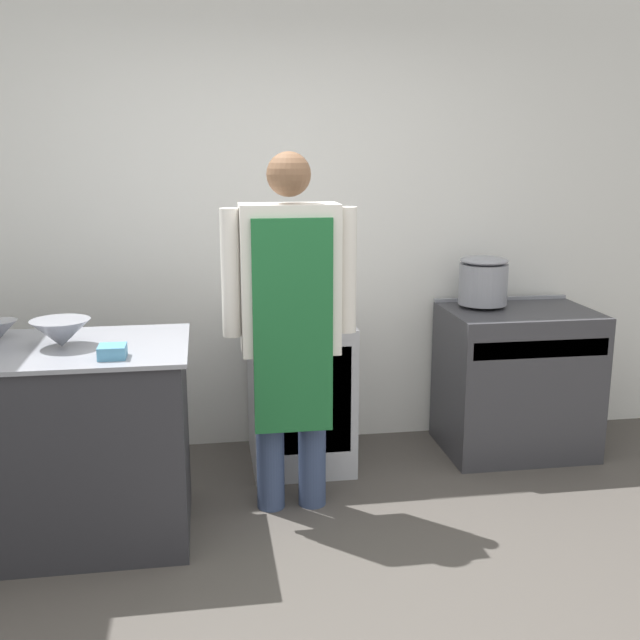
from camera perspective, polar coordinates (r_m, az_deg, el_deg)
name	(u,v)px	position (r m, az deg, el deg)	size (l,w,h in m)	color
wall_back	(277,224)	(4.48, -3.29, 7.30)	(8.00, 0.05, 2.70)	white
prep_counter	(50,444)	(3.70, -19.89, -8.87)	(1.29, 0.75, 0.92)	#2D2D33
stove	(516,380)	(4.64, 14.70, -4.46)	(0.86, 0.63, 0.89)	#38383D
fridge_unit	(300,391)	(4.32, -1.55, -5.44)	(0.56, 0.63, 0.85)	silver
person_cook	(290,312)	(3.61, -2.29, 0.60)	(0.65, 0.24, 1.78)	#38476B
mixing_bowl	(61,333)	(3.53, -19.13, -0.96)	(0.26, 0.26, 0.12)	gray
plastic_tub	(112,352)	(3.28, -15.54, -2.34)	(0.11, 0.11, 0.06)	teal
stock_pot	(483,280)	(4.53, 12.33, 2.99)	(0.29, 0.29, 0.28)	gray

